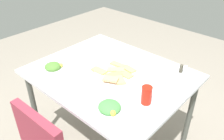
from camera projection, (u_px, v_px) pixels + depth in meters
The scene contains 10 objects.
dining_table at pixel (110, 81), 1.81m from camera, with size 1.15×0.94×0.77m.
pide_platter at pixel (115, 73), 1.74m from camera, with size 0.33×0.32×0.04m.
salad_plate_greens at pixel (110, 108), 1.40m from camera, with size 0.20×0.20×0.05m.
salad_plate_rice at pixel (53, 67), 1.80m from camera, with size 0.20×0.20×0.06m.
soda_can at pixel (147, 95), 1.44m from camera, with size 0.07×0.07×0.12m, color red.
drinking_glass at pixel (161, 85), 1.54m from camera, with size 0.07×0.07×0.11m, color silver.
paper_napkin at pixel (102, 40), 2.26m from camera, with size 0.14×0.14×0.00m, color white.
fork at pixel (104, 39), 2.27m from camera, with size 0.17×0.02×0.01m, color silver.
spoon at pixel (101, 41), 2.24m from camera, with size 0.18×0.01×0.01m, color silver.
condiment_caddy at pixel (183, 71), 1.74m from camera, with size 0.11×0.11×0.08m.
Camera 1 is at (-1.01, 1.09, 1.72)m, focal length 37.32 mm.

